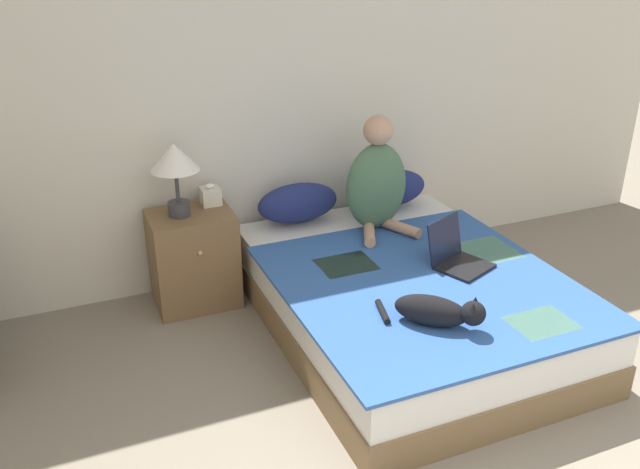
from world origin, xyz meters
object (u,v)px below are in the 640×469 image
(pillow_near, at_px, (298,203))
(nightstand, at_px, (194,259))
(cat_tabby, at_px, (438,311))
(person_sitting, at_px, (377,182))
(pillow_far, at_px, (389,189))
(laptop_open, at_px, (457,257))
(table_lamp, at_px, (175,163))
(bed, at_px, (406,300))
(tissue_box, at_px, (210,196))

(pillow_near, bearing_deg, nightstand, -176.09)
(cat_tabby, xyz_separation_m, nightstand, (-0.91, 1.44, -0.20))
(person_sitting, bearing_deg, nightstand, 168.02)
(pillow_far, xyz_separation_m, nightstand, (-1.42, -0.05, -0.25))
(person_sitting, bearing_deg, cat_tabby, -102.44)
(laptop_open, height_order, nightstand, laptop_open)
(cat_tabby, height_order, table_lamp, table_lamp)
(cat_tabby, height_order, nightstand, nightstand)
(person_sitting, relative_size, cat_tabby, 1.58)
(cat_tabby, bearing_deg, laptop_open, 92.42)
(nightstand, bearing_deg, cat_tabby, -57.77)
(bed, xyz_separation_m, laptop_open, (0.28, -0.08, 0.28))
(nightstand, bearing_deg, bed, -37.82)
(person_sitting, bearing_deg, table_lamp, 168.53)
(bed, height_order, nightstand, nightstand)
(person_sitting, xyz_separation_m, table_lamp, (-1.23, 0.25, 0.22))
(pillow_near, height_order, nightstand, pillow_near)
(pillow_near, bearing_deg, bed, -68.85)
(person_sitting, distance_m, tissue_box, 1.07)
(laptop_open, bearing_deg, nightstand, 123.67)
(tissue_box, bearing_deg, laptop_open, -40.51)
(laptop_open, bearing_deg, tissue_box, 117.27)
(person_sitting, bearing_deg, pillow_near, 145.33)
(nightstand, bearing_deg, pillow_near, 3.91)
(cat_tabby, xyz_separation_m, tissue_box, (-0.74, 1.54, 0.17))
(pillow_far, bearing_deg, nightstand, -177.98)
(pillow_near, relative_size, nightstand, 0.89)
(pillow_near, distance_m, laptop_open, 1.16)
(bed, relative_size, pillow_far, 3.72)
(pillow_near, relative_size, table_lamp, 1.22)
(person_sitting, height_order, laptop_open, person_sitting)
(laptop_open, xyz_separation_m, nightstand, (-1.36, 0.92, -0.18))
(pillow_far, bearing_deg, tissue_box, 177.62)
(pillow_near, bearing_deg, laptop_open, -57.33)
(table_lamp, bearing_deg, tissue_box, 24.31)
(pillow_far, distance_m, laptop_open, 0.98)
(person_sitting, distance_m, nightstand, 1.27)
(cat_tabby, bearing_deg, table_lamp, 167.72)
(pillow_far, relative_size, table_lamp, 1.22)
(person_sitting, height_order, table_lamp, person_sitting)
(cat_tabby, bearing_deg, nightstand, 166.02)
(pillow_near, xyz_separation_m, table_lamp, (-0.80, -0.05, 0.40))
(cat_tabby, bearing_deg, bed, 117.44)
(pillow_far, bearing_deg, laptop_open, -93.80)
(pillow_far, distance_m, person_sitting, 0.43)
(laptop_open, relative_size, tissue_box, 2.83)
(nightstand, height_order, table_lamp, table_lamp)
(pillow_far, bearing_deg, person_sitting, -130.69)
(bed, bearing_deg, pillow_near, 111.15)
(bed, relative_size, person_sitting, 2.75)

